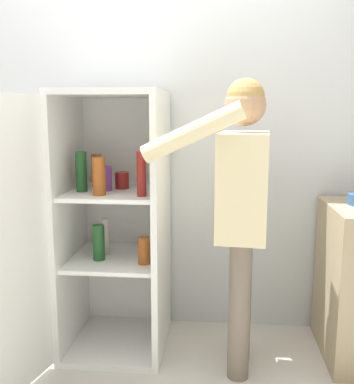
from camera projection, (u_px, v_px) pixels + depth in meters
name	position (u px, v px, depth m)	size (l,w,h in m)	color
wall_back	(153.00, 138.00, 2.97)	(7.00, 0.06, 2.55)	silver
refrigerator	(98.00, 225.00, 2.64)	(0.79, 1.23, 1.57)	white
person	(241.00, 194.00, 2.40)	(0.67, 0.60, 1.62)	#726656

